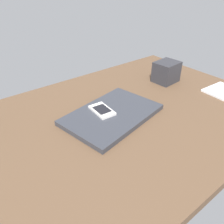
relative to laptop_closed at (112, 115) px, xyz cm
name	(u,v)px	position (x,y,z in cm)	size (l,w,h in cm)	color
desk_surface	(120,119)	(2.88, -1.37, -2.41)	(120.00, 80.00, 3.00)	brown
laptop_closed	(112,115)	(0.00, 0.00, 0.00)	(34.00, 22.41, 1.82)	#33353D
cell_phone_on_laptop	(102,110)	(-2.42, 2.80, 1.39)	(6.53, 10.31, 1.01)	silver
desk_organizer	(166,72)	(38.86, 8.43, 3.87)	(10.79, 9.09, 9.56)	#2D2D33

